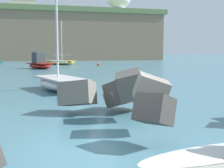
# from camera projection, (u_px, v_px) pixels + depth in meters

# --- Properties ---
(ground_plane) EXTENTS (400.00, 400.00, 0.00)m
(ground_plane) POSITION_uv_depth(u_px,v_px,m) (114.00, 147.00, 6.40)
(ground_plane) COLOR #42707F
(breakwater_jetty) EXTENTS (32.79, 6.72, 2.45)m
(breakwater_jetty) POSITION_uv_depth(u_px,v_px,m) (49.00, 96.00, 6.89)
(breakwater_jetty) COLOR #605B56
(breakwater_jetty) RESTS_ON ground
(boat_near_left) EXTENTS (5.62, 5.26, 7.04)m
(boat_near_left) POSITION_uv_depth(u_px,v_px,m) (60.00, 62.00, 46.04)
(boat_near_left) COLOR #EAC64C
(boat_near_left) RESTS_ON ground
(boat_near_right) EXTENTS (3.91, 4.68, 2.10)m
(boat_near_right) POSITION_uv_depth(u_px,v_px,m) (40.00, 64.00, 35.55)
(boat_near_right) COLOR maroon
(boat_near_right) RESTS_ON ground
(boat_mid_centre) EXTENTS (3.19, 4.82, 7.54)m
(boat_mid_centre) POSITION_uv_depth(u_px,v_px,m) (60.00, 82.00, 15.70)
(boat_mid_centre) COLOR white
(boat_mid_centre) RESTS_ON ground
(mooring_buoy_inner) EXTENTS (0.44, 0.44, 0.44)m
(mooring_buoy_inner) POSITION_uv_depth(u_px,v_px,m) (98.00, 64.00, 42.48)
(mooring_buoy_inner) COLOR #E54C1E
(mooring_buoy_inner) RESTS_ON ground
(headland_bluff) EXTENTS (82.29, 34.79, 12.50)m
(headland_bluff) POSITION_uv_depth(u_px,v_px,m) (1.00, 36.00, 76.74)
(headland_bluff) COLOR #847056
(headland_bluff) RESTS_ON ground
(station_building_west) EXTENTS (6.93, 4.29, 4.80)m
(station_building_west) POSITION_uv_depth(u_px,v_px,m) (23.00, 8.00, 81.95)
(station_building_west) COLOR beige
(station_building_west) RESTS_ON headland_bluff
(station_building_annex) EXTENTS (5.01, 7.75, 6.19)m
(station_building_annex) POSITION_uv_depth(u_px,v_px,m) (25.00, 7.00, 86.12)
(station_building_annex) COLOR beige
(station_building_annex) RESTS_ON headland_bluff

